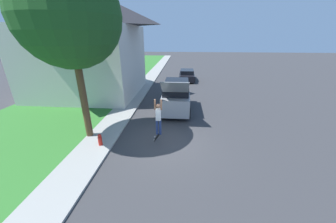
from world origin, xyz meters
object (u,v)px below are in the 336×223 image
Objects in this scene: lawn_tree_near at (69,17)px; car_down_street at (187,75)px; skateboarder at (158,117)px; fire_hydrant at (100,140)px; suv_parked at (176,96)px; skateboard at (157,137)px.

lawn_tree_near is 1.97× the size of car_down_street.
lawn_tree_near reaches higher than skateboarder.
car_down_street is at bearing 73.80° from fire_hydrant.
lawn_tree_near is 4.33× the size of skateboarder.
skateboarder reaches higher than fire_hydrant.
suv_parked is at bearing 55.61° from fire_hydrant.
lawn_tree_near reaches higher than car_down_street.
car_down_street reaches higher than skateboard.
suv_parked is 4.74m from skateboarder.
car_down_street is 16.56m from fire_hydrant.
skateboard is (3.91, -0.36, -5.75)m from lawn_tree_near.
skateboard is (-0.81, -4.77, -0.78)m from suv_parked.
lawn_tree_near is 10.97× the size of skateboard.
car_down_street is at bearing 84.88° from suv_parked.
lawn_tree_near is 13.22× the size of fire_hydrant.
skateboarder is at bearing -3.76° from lawn_tree_near.
suv_parked is (4.71, 4.41, -4.97)m from lawn_tree_near.
car_down_street is 5.56× the size of skateboard.
fire_hydrant is (1.03, -0.96, -5.72)m from lawn_tree_near.
fire_hydrant is (-3.68, -5.37, -0.75)m from suv_parked.
skateboarder is (-0.73, -4.67, 0.33)m from suv_parked.
car_down_street reaches higher than fire_hydrant.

